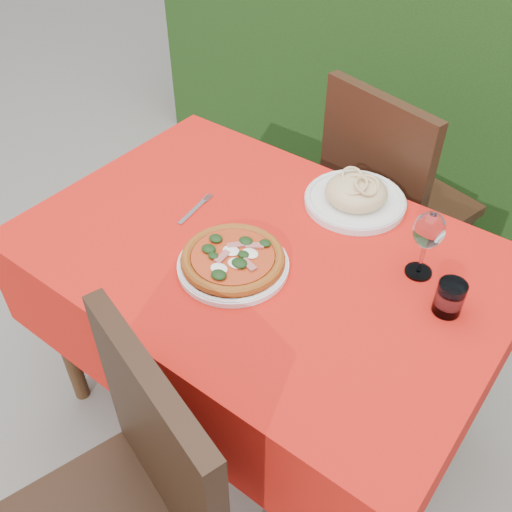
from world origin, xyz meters
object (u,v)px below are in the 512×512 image
Objects in this scene: pasta_plate at (356,196)px; fork at (192,212)px; pizza_plate at (233,260)px; water_glass at (449,299)px; wine_glass at (429,233)px; chair_far at (387,195)px.

fork is at bearing -137.56° from pasta_plate.
pizza_plate is 0.52m from water_glass.
pizza_plate is 1.83× the size of wine_glass.
water_glass is 0.73m from fork.
pasta_plate is at bearing 34.27° from fork.
water_glass is at bearing 21.12° from pizza_plate.
pasta_plate is 1.55× the size of wine_glass.
pasta_plate reaches higher than pizza_plate.
wine_glass is at bearing -29.30° from pasta_plate.
wine_glass is (-0.11, 0.08, 0.09)m from water_glass.
water_glass is (0.49, 0.19, 0.01)m from pizza_plate.
pizza_plate is 0.48m from wine_glass.
wine_glass is at bearing 143.72° from water_glass.
chair_far is 0.76m from fork.
wine_glass is (0.38, 0.27, 0.11)m from pizza_plate.
chair_far is at bearing 125.95° from water_glass.
wine_glass is at bearing 6.60° from fork.
chair_far is 0.69m from wine_glass.
pasta_plate is at bearing 111.59° from chair_far.
fork is (-0.30, -0.67, 0.20)m from chair_far.
pizza_plate is 0.43m from pasta_plate.
chair_far reaches higher than water_glass.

